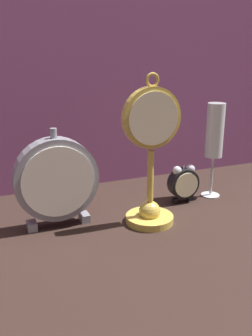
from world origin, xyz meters
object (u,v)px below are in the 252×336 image
object	(u,v)px
mantel_clock_silver	(56,180)
alarm_clock_twin_bell	(183,182)
pocket_watch_on_stand	(151,165)
champagne_flute	(215,136)

from	to	relation	value
mantel_clock_silver	alarm_clock_twin_bell	bearing A→B (deg)	2.95
alarm_clock_twin_bell	mantel_clock_silver	distance (m)	0.33
pocket_watch_on_stand	champagne_flute	world-z (taller)	pocket_watch_on_stand
alarm_clock_twin_bell	mantel_clock_silver	bearing A→B (deg)	-177.05
champagne_flute	alarm_clock_twin_bell	bearing A→B (deg)	-173.97
pocket_watch_on_stand	mantel_clock_silver	xyz separation A→B (m)	(-0.19, 0.06, -0.03)
alarm_clock_twin_bell	mantel_clock_silver	world-z (taller)	mantel_clock_silver
pocket_watch_on_stand	mantel_clock_silver	distance (m)	0.20
alarm_clock_twin_bell	champagne_flute	distance (m)	0.14
pocket_watch_on_stand	alarm_clock_twin_bell	bearing A→B (deg)	30.39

